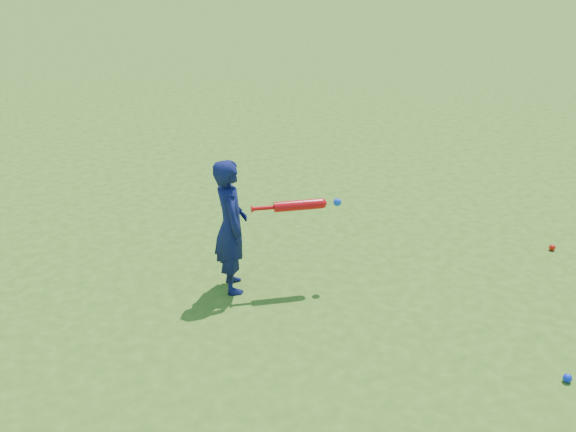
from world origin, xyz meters
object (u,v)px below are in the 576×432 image
object	(u,v)px
child	(231,226)
bat_swing	(302,205)
ground_ball_red	(552,247)
ground_ball_blue	(567,378)

from	to	relation	value
child	bat_swing	size ratio (longest dim) A/B	1.53
ground_ball_red	ground_ball_blue	distance (m)	2.13
child	ground_ball_blue	size ratio (longest dim) A/B	18.68
ground_ball_red	bat_swing	xyz separation A→B (m)	(-2.59, 0.06, 0.74)
ground_ball_red	ground_ball_blue	world-z (taller)	ground_ball_blue
ground_ball_blue	ground_ball_red	bearing A→B (deg)	56.34
bat_swing	ground_ball_blue	bearing A→B (deg)	-48.05
child	bat_swing	xyz separation A→B (m)	(0.61, -0.10, 0.17)
bat_swing	child	bearing A→B (deg)	175.36
child	ground_ball_red	world-z (taller)	child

